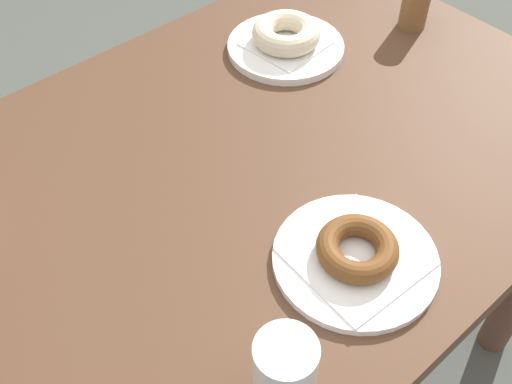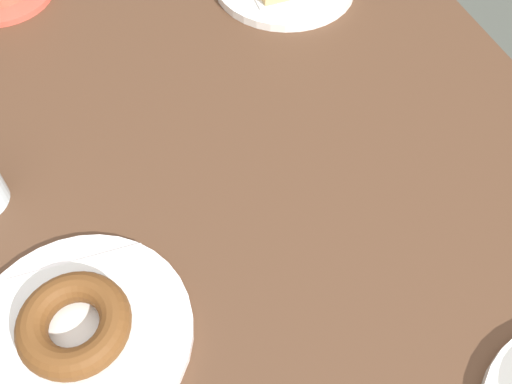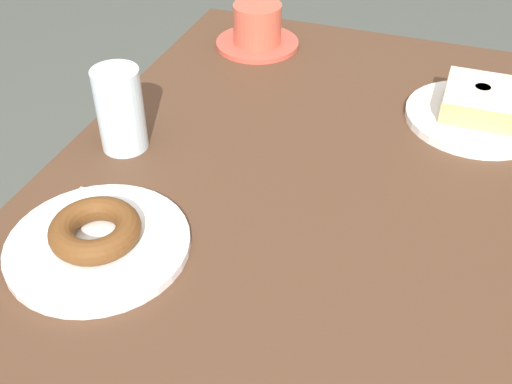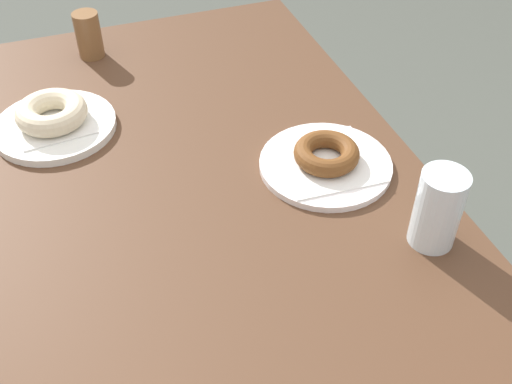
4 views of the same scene
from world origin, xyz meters
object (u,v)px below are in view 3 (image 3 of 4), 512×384
at_px(donut_chocolate_ring, 95,230).
at_px(plate_glazed_square, 475,117).
at_px(water_glass, 120,110).
at_px(plate_chocolate_ring, 98,245).
at_px(donut_glazed_square, 480,100).
at_px(coffee_cup, 257,28).

xyz_separation_m(donut_chocolate_ring, plate_glazed_square, (-0.42, 0.38, -0.02)).
distance_m(plate_glazed_square, water_glass, 0.51).
distance_m(plate_chocolate_ring, donut_chocolate_ring, 0.02).
distance_m(plate_glazed_square, donut_glazed_square, 0.03).
xyz_separation_m(donut_chocolate_ring, donut_glazed_square, (-0.42, 0.38, 0.01)).
height_order(plate_chocolate_ring, donut_glazed_square, donut_glazed_square).
relative_size(donut_chocolate_ring, coffee_cup, 0.70).
bearing_deg(water_glass, donut_chocolate_ring, 20.61).
height_order(donut_chocolate_ring, plate_glazed_square, donut_chocolate_ring).
relative_size(plate_glazed_square, water_glass, 1.74).
distance_m(plate_chocolate_ring, plate_glazed_square, 0.57).
relative_size(donut_chocolate_ring, donut_glazed_square, 1.02).
bearing_deg(plate_chocolate_ring, plate_glazed_square, 138.09).
height_order(donut_glazed_square, water_glass, water_glass).
bearing_deg(donut_chocolate_ring, water_glass, -159.39).
bearing_deg(plate_chocolate_ring, water_glass, -159.39).
bearing_deg(donut_glazed_square, plate_glazed_square, -90.00).
relative_size(plate_chocolate_ring, donut_chocolate_ring, 2.03).
bearing_deg(donut_glazed_square, water_glass, -62.86).
bearing_deg(donut_chocolate_ring, plate_chocolate_ring, 0.00).
relative_size(donut_glazed_square, water_glass, 0.87).
bearing_deg(donut_glazed_square, donut_chocolate_ring, -41.91).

